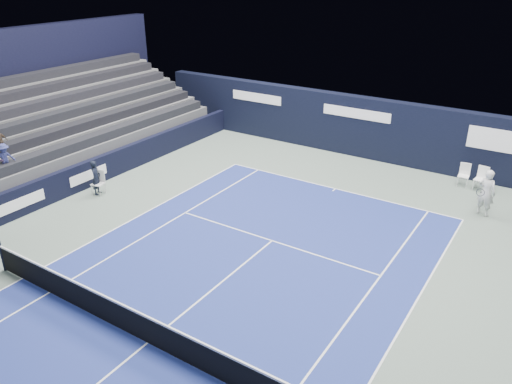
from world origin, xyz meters
TOP-DOWN VIEW (x-y plane):
  - ground at (0.00, 2.00)m, footprint 48.00×48.00m
  - court_surface at (0.00, 0.00)m, footprint 10.97×23.77m
  - folding_chair_back_a at (4.67, 15.44)m, footprint 0.49×0.53m
  - folding_chair_back_b at (5.42, 15.31)m, footprint 0.55×0.53m
  - line_judge_chair at (-8.46, 5.82)m, footprint 0.57×0.55m
  - line_judge at (-8.54, 5.76)m, footprint 0.57×0.66m
  - court_markings at (0.00, 0.00)m, footprint 11.03×23.83m
  - tennis_net at (0.00, 0.00)m, footprint 12.90×0.10m
  - back_sponsor_wall at (0.01, 16.50)m, footprint 26.00×0.63m
  - side_barrier_left at (-9.50, 5.97)m, footprint 0.33×22.00m
  - spectator_stand at (-13.27, 6.98)m, footprint 6.00×18.00m
  - tennis_player at (6.00, 12.79)m, footprint 0.81×0.94m

SIDE VIEW (x-z plane):
  - ground at x=0.00m, z-range 0.00..0.00m
  - court_surface at x=0.00m, z-range 0.00..0.01m
  - court_markings at x=0.00m, z-range 0.01..0.01m
  - tennis_net at x=0.00m, z-range -0.04..1.06m
  - side_barrier_left at x=-9.50m, z-range 0.00..1.20m
  - line_judge_chair at x=-8.46m, z-range 0.07..1.15m
  - folding_chair_back_b at x=5.42m, z-range 0.08..1.17m
  - folding_chair_back_a at x=4.67m, z-range 0.17..1.22m
  - line_judge at x=-8.54m, z-range 0.00..1.54m
  - tennis_player at x=6.00m, z-range 0.00..1.93m
  - back_sponsor_wall at x=0.01m, z-range 0.00..3.10m
  - spectator_stand at x=-13.27m, z-range -1.25..5.15m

